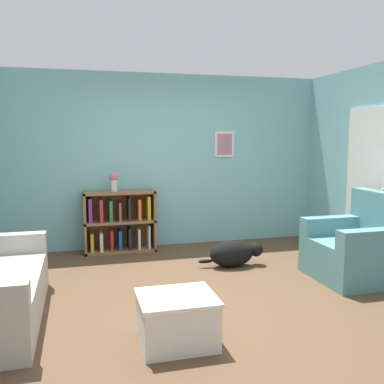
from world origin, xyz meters
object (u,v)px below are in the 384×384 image
object	(u,v)px
bookshelf	(119,222)
dog	(234,253)
coffee_table	(177,318)
recliner_chair	(358,249)
vase	(114,181)

from	to	relation	value
bookshelf	dog	size ratio (longest dim) A/B	1.19
coffee_table	bookshelf	bearing A→B (deg)	93.36
coffee_table	dog	xyz separation A→B (m)	(1.17, 1.84, -0.04)
recliner_chair	vase	xyz separation A→B (m)	(-2.66, 1.95, 0.68)
recliner_chair	vase	bearing A→B (deg)	143.73
bookshelf	vase	xyz separation A→B (m)	(-0.07, -0.02, 0.61)
coffee_table	vase	distance (m)	3.10
recliner_chair	dog	world-z (taller)	recliner_chair
recliner_chair	coffee_table	size ratio (longest dim) A/B	1.65
bookshelf	recliner_chair	size ratio (longest dim) A/B	1.00
bookshelf	coffee_table	world-z (taller)	bookshelf
bookshelf	vase	bearing A→B (deg)	-164.68
coffee_table	dog	size ratio (longest dim) A/B	0.71
recliner_chair	dog	bearing A→B (deg)	146.87
recliner_chair	dog	size ratio (longest dim) A/B	1.18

